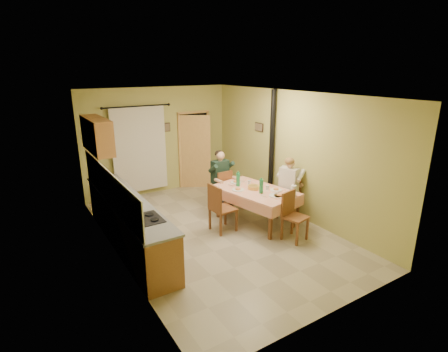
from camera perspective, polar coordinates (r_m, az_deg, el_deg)
floor at (r=7.35m, az=-1.25°, el=-9.09°), size 4.00×6.00×0.01m
room_shell at (r=6.74m, az=-1.35°, el=4.89°), size 4.04×6.04×2.82m
kitchen_run at (r=6.88m, az=-15.44°, el=-7.29°), size 0.64×3.64×1.56m
upper_cabinets at (r=7.64m, az=-20.06°, el=6.31°), size 0.35×1.40×0.70m
curtain at (r=9.23m, az=-13.60°, el=4.28°), size 1.70×0.07×2.22m
doorway at (r=9.85m, az=-4.78°, el=4.25°), size 0.96×0.46×2.15m
dining_table at (r=7.67m, az=5.08°, el=-4.89°), size 1.41×1.96×0.76m
tableware at (r=7.46m, az=5.93°, el=-1.91°), size 0.93×1.52×0.33m
chair_far at (r=8.43m, az=-0.47°, el=-3.38°), size 0.42×0.42×0.96m
chair_near at (r=7.07m, az=11.37°, el=-7.99°), size 0.49×0.49×0.97m
chair_right at (r=8.04m, az=10.47°, el=-4.75°), size 0.50×0.50×0.95m
chair_left at (r=7.30m, az=-0.26°, el=-6.77°), size 0.49×0.49×1.03m
man_far at (r=8.25m, az=-0.53°, el=0.48°), size 0.59×0.47×1.39m
man_right at (r=7.83m, az=10.66°, el=-0.78°), size 0.58×0.65×1.39m
stove_flue at (r=8.48m, az=7.67°, el=1.81°), size 0.24×0.24×2.80m
picture_back at (r=9.48m, az=-9.34°, el=7.87°), size 0.19×0.03×0.23m
picture_right at (r=8.81m, az=5.74°, el=7.95°), size 0.03×0.31×0.21m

